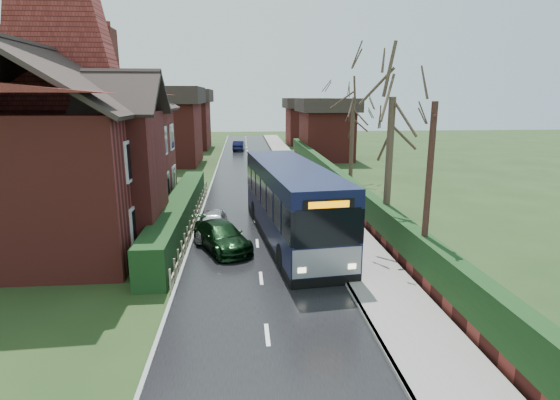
{
  "coord_description": "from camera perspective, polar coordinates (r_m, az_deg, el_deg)",
  "views": [
    {
      "loc": [
        -0.6,
        -17.18,
        6.6
      ],
      "look_at": [
        1.15,
        3.09,
        1.8
      ],
      "focal_mm": 28.0,
      "sensor_mm": 36.0,
      "label": 1
    }
  ],
  "objects": [
    {
      "name": "front_hedge",
      "position": [
        23.16,
        -12.97,
        -1.58
      ],
      "size": [
        1.2,
        16.0,
        1.6
      ],
      "primitive_type": "cube",
      "color": "black",
      "rests_on": "ground"
    },
    {
      "name": "bus",
      "position": [
        20.61,
        1.45,
        -0.36
      ],
      "size": [
        3.94,
        11.81,
        3.52
      ],
      "rotation": [
        0.0,
        0.0,
        0.11
      ],
      "color": "black",
      "rests_on": "ground"
    },
    {
      "name": "car_silver",
      "position": [
        21.46,
        -8.82,
        -3.07
      ],
      "size": [
        1.53,
        3.67,
        1.24
      ],
      "primitive_type": "imported",
      "rotation": [
        0.0,
        0.0,
        0.02
      ],
      "color": "#B5B5BA",
      "rests_on": "ground"
    },
    {
      "name": "picket_fence",
      "position": [
        23.15,
        -11.09,
        -2.38
      ],
      "size": [
        0.1,
        16.0,
        0.9
      ],
      "primitive_type": null,
      "color": "gray",
      "rests_on": "ground"
    },
    {
      "name": "car_distant",
      "position": [
        55.93,
        -5.41,
        7.08
      ],
      "size": [
        1.55,
        3.86,
        1.25
      ],
      "primitive_type": "imported",
      "rotation": [
        0.0,
        0.0,
        3.08
      ],
      "color": "black",
      "rests_on": "ground"
    },
    {
      "name": "tree_right_far",
      "position": [
        35.37,
        9.56,
        12.87
      ],
      "size": [
        4.48,
        4.48,
        8.65
      ],
      "color": "#3B2B23",
      "rests_on": "ground"
    },
    {
      "name": "tree_house_side",
      "position": [
        30.31,
        -32.13,
        14.61
      ],
      "size": [
        4.91,
        4.91,
        11.16
      ],
      "color": "#3D2D24",
      "rests_on": "ground"
    },
    {
      "name": "pavement",
      "position": [
        28.37,
        5.04,
        -0.09
      ],
      "size": [
        2.5,
        100.0,
        0.14
      ],
      "primitive_type": "cube",
      "color": "slate",
      "rests_on": "ground"
    },
    {
      "name": "telegraph_pole",
      "position": [
        16.02,
        18.74,
        0.59
      ],
      "size": [
        0.34,
        0.81,
        6.48
      ],
      "rotation": [
        0.0,
        0.0,
        -0.33
      ],
      "color": "black",
      "rests_on": "ground"
    },
    {
      "name": "kerb_right",
      "position": [
        28.19,
        2.64,
        -0.14
      ],
      "size": [
        0.12,
        100.0,
        0.14
      ],
      "primitive_type": "cube",
      "color": "gray",
      "rests_on": "ground"
    },
    {
      "name": "right_wall_hedge",
      "position": [
        28.47,
        8.16,
        1.83
      ],
      "size": [
        0.6,
        50.0,
        1.8
      ],
      "color": "maroon",
      "rests_on": "ground"
    },
    {
      "name": "tree_right_near",
      "position": [
        20.2,
        14.59,
        14.19
      ],
      "size": [
        4.38,
        4.38,
        9.46
      ],
      "color": "#3E3024",
      "rests_on": "ground"
    },
    {
      "name": "bus_stop_sign",
      "position": [
        17.0,
        8.2,
        -3.09
      ],
      "size": [
        0.15,
        0.42,
        2.81
      ],
      "rotation": [
        0.0,
        0.0,
        0.21
      ],
      "color": "slate",
      "rests_on": "ground"
    },
    {
      "name": "ground",
      "position": [
        18.41,
        -2.76,
        -7.75
      ],
      "size": [
        140.0,
        140.0,
        0.0
      ],
      "primitive_type": "plane",
      "color": "#2C421C",
      "rests_on": "ground"
    },
    {
      "name": "kerb_left",
      "position": [
        28.06,
        -9.8,
        -0.42
      ],
      "size": [
        0.12,
        100.0,
        0.1
      ],
      "primitive_type": "cube",
      "color": "gray",
      "rests_on": "ground"
    },
    {
      "name": "car_green",
      "position": [
        19.61,
        -7.64,
        -4.69
      ],
      "size": [
        3.16,
        4.4,
        1.18
      ],
      "primitive_type": "imported",
      "rotation": [
        0.0,
        0.0,
        0.41
      ],
      "color": "black",
      "rests_on": "ground"
    },
    {
      "name": "road",
      "position": [
        27.97,
        -3.57,
        -0.38
      ],
      "size": [
        6.0,
        100.0,
        0.02
      ],
      "primitive_type": "cube",
      "color": "black",
      "rests_on": "ground"
    },
    {
      "name": "brick_house",
      "position": [
        23.52,
        -25.32,
        6.58
      ],
      "size": [
        9.3,
        14.6,
        10.3
      ],
      "color": "maroon",
      "rests_on": "ground"
    }
  ]
}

